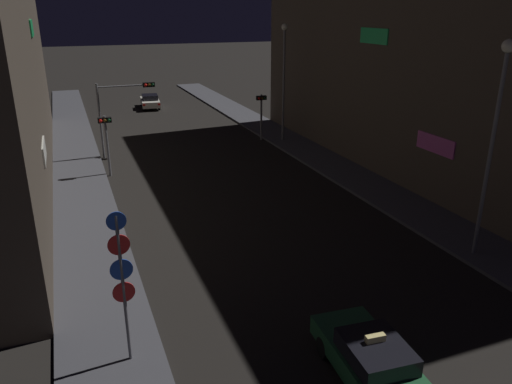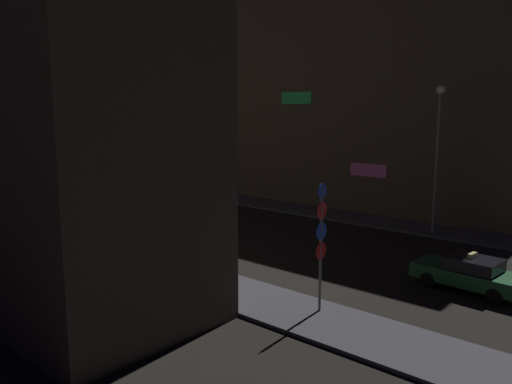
# 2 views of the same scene
# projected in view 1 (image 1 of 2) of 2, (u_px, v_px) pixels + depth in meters

# --- Properties ---
(sidewalk_left) EXTENTS (3.12, 67.19, 0.15)m
(sidewalk_left) POSITION_uv_depth(u_px,v_px,m) (78.00, 164.00, 33.26)
(sidewalk_left) COLOR #424247
(sidewalk_left) RESTS_ON ground_plane
(sidewalk_right) EXTENTS (3.12, 67.19, 0.15)m
(sidewalk_right) POSITION_uv_depth(u_px,v_px,m) (291.00, 142.00, 38.62)
(sidewalk_right) COLOR #424247
(sidewalk_right) RESTS_ON ground_plane
(building_facade_right) EXTENTS (11.88, 31.66, 18.13)m
(building_facade_right) POSITION_uv_depth(u_px,v_px,m) (455.00, 22.00, 31.17)
(building_facade_right) COLOR #473D33
(building_facade_right) RESTS_ON ground_plane
(taxi) EXTENTS (2.14, 4.58, 1.62)m
(taxi) POSITION_uv_depth(u_px,v_px,m) (372.00, 361.00, 13.66)
(taxi) COLOR #1E512D
(taxi) RESTS_ON ground_plane
(far_car) EXTENTS (2.24, 4.61, 1.42)m
(far_car) POSITION_uv_depth(u_px,v_px,m) (150.00, 101.00, 52.07)
(far_car) COLOR silver
(far_car) RESTS_ON ground_plane
(traffic_light_overhead) EXTENTS (3.96, 0.41, 5.17)m
(traffic_light_overhead) POSITION_uv_depth(u_px,v_px,m) (121.00, 103.00, 34.01)
(traffic_light_overhead) COLOR slate
(traffic_light_overhead) RESTS_ON ground_plane
(traffic_light_left_kerb) EXTENTS (0.80, 0.42, 3.80)m
(traffic_light_left_kerb) POSITION_uv_depth(u_px,v_px,m) (106.00, 134.00, 30.16)
(traffic_light_left_kerb) COLOR slate
(traffic_light_left_kerb) RESTS_ON ground_plane
(traffic_light_right_kerb) EXTENTS (0.80, 0.41, 3.60)m
(traffic_light_right_kerb) POSITION_uv_depth(u_px,v_px,m) (261.00, 108.00, 38.71)
(traffic_light_right_kerb) COLOR slate
(traffic_light_right_kerb) RESTS_ON ground_plane
(sign_pole_left) EXTENTS (0.63, 0.10, 4.70)m
(sign_pole_left) POSITION_uv_depth(u_px,v_px,m) (122.00, 276.00, 13.68)
(sign_pole_left) COLOR slate
(sign_pole_left) RESTS_ON sidewalk_left
(street_lamp_near_block) EXTENTS (0.51, 0.51, 8.68)m
(street_lamp_near_block) POSITION_uv_depth(u_px,v_px,m) (496.00, 119.00, 18.99)
(street_lamp_near_block) COLOR slate
(street_lamp_near_block) RESTS_ON sidewalk_right
(street_lamp_far_block) EXTENTS (0.49, 0.49, 8.70)m
(street_lamp_far_block) POSITION_uv_depth(u_px,v_px,m) (284.00, 66.00, 37.05)
(street_lamp_far_block) COLOR slate
(street_lamp_far_block) RESTS_ON sidewalk_right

